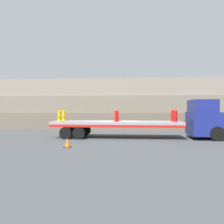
{
  "coord_description": "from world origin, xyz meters",
  "views": [
    {
      "loc": [
        1.11,
        -17.43,
        2.35
      ],
      "look_at": [
        -0.37,
        0.0,
        2.06
      ],
      "focal_mm": 35.0,
      "sensor_mm": 36.0,
      "label": 1
    }
  ],
  "objects": [
    {
      "name": "fire_hydrant_red_far_1",
      "position": [
        0.0,
        0.56,
        1.76
      ],
      "size": [
        0.35,
        0.59,
        0.91
      ],
      "color": "red",
      "rests_on": "flatbed_trailer"
    },
    {
      "name": "cargo_strap_middle",
      "position": [
        0.0,
        0.0,
        2.23
      ],
      "size": [
        0.05,
        2.75,
        0.01
      ],
      "color": "yellow",
      "rests_on": "fire_hydrant_red_near_1"
    },
    {
      "name": "cargo_strap_front",
      "position": [
        4.5,
        0.0,
        2.23
      ],
      "size": [
        0.05,
        2.75,
        0.01
      ],
      "color": "yellow",
      "rests_on": "fire_hydrant_red_near_2"
    },
    {
      "name": "fire_hydrant_yellow_far_0",
      "position": [
        -4.5,
        0.56,
        1.76
      ],
      "size": [
        0.35,
        0.59,
        0.91
      ],
      "color": "gold",
      "rests_on": "flatbed_trailer"
    },
    {
      "name": "ground_plane",
      "position": [
        0.0,
        0.0,
        0.0
      ],
      "size": [
        120.0,
        120.0,
        0.0
      ],
      "primitive_type": "plane",
      "color": "#3F4244"
    },
    {
      "name": "fire_hydrant_red_near_1",
      "position": [
        0.0,
        -0.56,
        1.76
      ],
      "size": [
        0.35,
        0.59,
        0.91
      ],
      "color": "red",
      "rests_on": "flatbed_trailer"
    },
    {
      "name": "cargo_strap_rear",
      "position": [
        -4.5,
        0.0,
        2.23
      ],
      "size": [
        0.05,
        2.75,
        0.01
      ],
      "color": "yellow",
      "rests_on": "fire_hydrant_yellow_near_0"
    },
    {
      "name": "traffic_cone",
      "position": [
        -2.7,
        -4.54,
        0.28
      ],
      "size": [
        0.44,
        0.44,
        0.57
      ],
      "color": "black",
      "rests_on": "ground_plane"
    },
    {
      "name": "fire_hydrant_red_far_2",
      "position": [
        4.5,
        0.56,
        1.76
      ],
      "size": [
        0.35,
        0.59,
        0.91
      ],
      "color": "red",
      "rests_on": "flatbed_trailer"
    },
    {
      "name": "rock_cliff",
      "position": [
        0.0,
        7.15,
        2.8
      ],
      "size": [
        60.0,
        3.3,
        5.6
      ],
      "color": "#665B4C",
      "rests_on": "ground_plane"
    },
    {
      "name": "flatbed_trailer",
      "position": [
        -0.54,
        0.0,
        1.08
      ],
      "size": [
        10.2,
        2.65,
        1.32
      ],
      "color": "gray",
      "rests_on": "ground_plane"
    },
    {
      "name": "truck_cab",
      "position": [
        6.94,
        0.0,
        1.49
      ],
      "size": [
        2.46,
        2.67,
        3.01
      ],
      "color": "navy",
      "rests_on": "ground_plane"
    },
    {
      "name": "fire_hydrant_yellow_near_0",
      "position": [
        -4.5,
        -0.56,
        1.76
      ],
      "size": [
        0.35,
        0.59,
        0.91
      ],
      "color": "gold",
      "rests_on": "flatbed_trailer"
    },
    {
      "name": "fire_hydrant_red_near_2",
      "position": [
        4.5,
        -0.56,
        1.76
      ],
      "size": [
        0.35,
        0.59,
        0.91
      ],
      "color": "red",
      "rests_on": "flatbed_trailer"
    }
  ]
}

